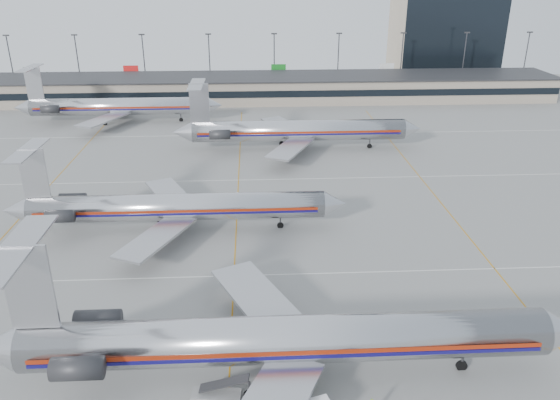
{
  "coord_description": "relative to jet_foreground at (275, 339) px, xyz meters",
  "views": [
    {
      "loc": [
        2.36,
        -43.28,
        32.07
      ],
      "look_at": [
        5.77,
        20.91,
        4.5
      ],
      "focal_mm": 35.0,
      "sensor_mm": 36.0,
      "label": 1
    }
  ],
  "objects": [
    {
      "name": "distant_building",
      "position": [
        58.11,
        134.58,
        8.67
      ],
      "size": [
        30.0,
        20.0,
        25.0
      ],
      "primitive_type": "cube",
      "color": "tan",
      "rests_on": "ground"
    },
    {
      "name": "ramp_worker_far",
      "position": [
        3.03,
        -1.49,
        -3.01
      ],
      "size": [
        1.01,
        0.98,
        1.64
      ],
      "primitive_type": "imported",
      "rotation": [
        0.0,
        0.0,
        -0.66
      ],
      "color": "#B1D614",
      "rests_on": "ground"
    },
    {
      "name": "apron_markings",
      "position": [
        -3.89,
        16.58,
        -3.82
      ],
      "size": [
        160.0,
        0.15,
        0.02
      ],
      "primitive_type": "cube",
      "color": "silver",
      "rests_on": "ground"
    },
    {
      "name": "belt_loader",
      "position": [
        -4.71,
        -2.63,
        -3.17
      ],
      "size": [
        4.74,
        1.85,
        2.46
      ],
      "rotation": [
        0.0,
        0.0,
        -0.11
      ],
      "color": "gray",
      "rests_on": "ground"
    },
    {
      "name": "jet_third_row",
      "position": [
        6.31,
        62.38,
        -0.1
      ],
      "size": [
        46.95,
        28.88,
        12.84
      ],
      "color": "silver",
      "rests_on": "ground"
    },
    {
      "name": "ground",
      "position": [
        -3.89,
        6.58,
        -3.83
      ],
      "size": [
        260.0,
        260.0,
        0.0
      ],
      "primitive_type": "plane",
      "color": "gray",
      "rests_on": "ground"
    },
    {
      "name": "light_mast_row",
      "position": [
        -3.89,
        118.58,
        4.76
      ],
      "size": [
        163.6,
        0.4,
        15.28
      ],
      "color": "#38383D",
      "rests_on": "ground"
    },
    {
      "name": "jet_second_row",
      "position": [
        -12.22,
        28.62,
        -0.45
      ],
      "size": [
        44.39,
        26.14,
        11.62
      ],
      "color": "silver",
      "rests_on": "ground"
    },
    {
      "name": "jet_back_row",
      "position": [
        -31.59,
        84.04,
        -0.21
      ],
      "size": [
        45.52,
        28.0,
        12.45
      ],
      "color": "silver",
      "rests_on": "ground"
    },
    {
      "name": "jet_foreground",
      "position": [
        0.0,
        0.0,
        0.0
      ],
      "size": [
        50.38,
        29.67,
        13.19
      ],
      "color": "silver",
      "rests_on": "ground"
    },
    {
      "name": "terminal",
      "position": [
        -3.89,
        104.55,
        -0.67
      ],
      "size": [
        162.0,
        17.0,
        6.25
      ],
      "color": "gray",
      "rests_on": "ground"
    }
  ]
}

